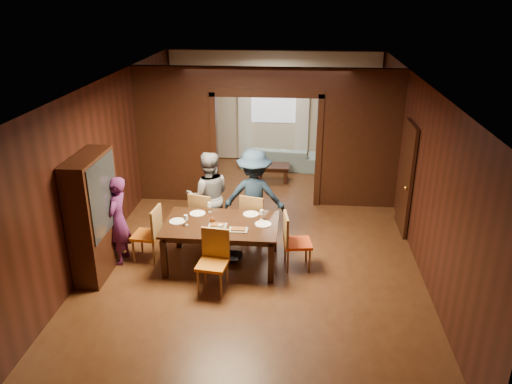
# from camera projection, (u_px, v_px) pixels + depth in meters

# --- Properties ---
(floor) EXTENTS (9.00, 9.00, 0.00)m
(floor) POSITION_uv_depth(u_px,v_px,m) (260.00, 235.00, 9.46)
(floor) COLOR #4A2615
(floor) RESTS_ON ground
(ceiling) EXTENTS (5.50, 9.00, 0.02)m
(ceiling) POSITION_uv_depth(u_px,v_px,m) (260.00, 81.00, 8.36)
(ceiling) COLOR silver
(ceiling) RESTS_ON room_walls
(room_walls) EXTENTS (5.52, 9.01, 2.90)m
(room_walls) POSITION_uv_depth(u_px,v_px,m) (267.00, 132.00, 10.62)
(room_walls) COLOR black
(room_walls) RESTS_ON floor
(person_purple) EXTENTS (0.37, 0.56, 1.53)m
(person_purple) POSITION_uv_depth(u_px,v_px,m) (118.00, 220.00, 8.29)
(person_purple) COLOR #511C50
(person_purple) RESTS_ON floor
(person_grey) EXTENTS (0.93, 0.79, 1.68)m
(person_grey) POSITION_uv_depth(u_px,v_px,m) (209.00, 196.00, 9.06)
(person_grey) COLOR slate
(person_grey) RESTS_ON floor
(person_navy) EXTENTS (1.14, 0.68, 1.73)m
(person_navy) POSITION_uv_depth(u_px,v_px,m) (254.00, 196.00, 9.02)
(person_navy) COLOR #19293E
(person_navy) RESTS_ON floor
(sofa) EXTENTS (1.98, 0.94, 0.56)m
(sofa) POSITION_uv_depth(u_px,v_px,m) (280.00, 157.00, 12.89)
(sofa) COLOR #81A4A9
(sofa) RESTS_ON floor
(serving_bowl) EXTENTS (0.37, 0.37, 0.09)m
(serving_bowl) POSITION_uv_depth(u_px,v_px,m) (232.00, 218.00, 8.30)
(serving_bowl) COLOR black
(serving_bowl) RESTS_ON dining_table
(dining_table) EXTENTS (1.87, 1.17, 0.76)m
(dining_table) POSITION_uv_depth(u_px,v_px,m) (222.00, 244.00, 8.36)
(dining_table) COLOR black
(dining_table) RESTS_ON floor
(coffee_table) EXTENTS (0.80, 0.50, 0.40)m
(coffee_table) POSITION_uv_depth(u_px,v_px,m) (273.00, 173.00, 12.04)
(coffee_table) COLOR black
(coffee_table) RESTS_ON floor
(chair_left) EXTENTS (0.48, 0.48, 0.97)m
(chair_left) POSITION_uv_depth(u_px,v_px,m) (146.00, 233.00, 8.47)
(chair_left) COLOR #C75E12
(chair_left) RESTS_ON floor
(chair_right) EXTENTS (0.50, 0.50, 0.97)m
(chair_right) POSITION_uv_depth(u_px,v_px,m) (298.00, 241.00, 8.21)
(chair_right) COLOR #E54415
(chair_right) RESTS_ON floor
(chair_far_l) EXTENTS (0.55, 0.55, 0.97)m
(chair_far_l) POSITION_uv_depth(u_px,v_px,m) (205.00, 216.00, 9.12)
(chair_far_l) COLOR #C96212
(chair_far_l) RESTS_ON floor
(chair_far_r) EXTENTS (0.54, 0.54, 0.97)m
(chair_far_r) POSITION_uv_depth(u_px,v_px,m) (255.00, 217.00, 9.06)
(chair_far_r) COLOR orange
(chair_far_r) RESTS_ON floor
(chair_near) EXTENTS (0.49, 0.49, 0.97)m
(chair_near) POSITION_uv_depth(u_px,v_px,m) (212.00, 263.00, 7.58)
(chair_near) COLOR #C26512
(chair_near) RESTS_ON floor
(hutch) EXTENTS (0.40, 1.20, 2.00)m
(hutch) POSITION_uv_depth(u_px,v_px,m) (94.00, 216.00, 7.91)
(hutch) COLOR black
(hutch) RESTS_ON floor
(door_right) EXTENTS (0.06, 0.90, 2.10)m
(door_right) POSITION_uv_depth(u_px,v_px,m) (406.00, 179.00, 9.31)
(door_right) COLOR black
(door_right) RESTS_ON floor
(window_far) EXTENTS (1.20, 0.03, 1.30)m
(window_far) POSITION_uv_depth(u_px,v_px,m) (274.00, 98.00, 12.90)
(window_far) COLOR silver
(window_far) RESTS_ON back_wall
(curtain_left) EXTENTS (0.35, 0.06, 2.40)m
(curtain_left) POSITION_uv_depth(u_px,v_px,m) (245.00, 115.00, 13.10)
(curtain_left) COLOR white
(curtain_left) RESTS_ON back_wall
(curtain_right) EXTENTS (0.35, 0.06, 2.40)m
(curtain_right) POSITION_uv_depth(u_px,v_px,m) (302.00, 116.00, 12.98)
(curtain_right) COLOR white
(curtain_right) RESTS_ON back_wall
(plate_left) EXTENTS (0.27, 0.27, 0.01)m
(plate_left) POSITION_uv_depth(u_px,v_px,m) (177.00, 221.00, 8.27)
(plate_left) COLOR silver
(plate_left) RESTS_ON dining_table
(plate_far_l) EXTENTS (0.27, 0.27, 0.01)m
(plate_far_l) POSITION_uv_depth(u_px,v_px,m) (197.00, 213.00, 8.55)
(plate_far_l) COLOR white
(plate_far_l) RESTS_ON dining_table
(plate_far_r) EXTENTS (0.27, 0.27, 0.01)m
(plate_far_r) POSITION_uv_depth(u_px,v_px,m) (251.00, 214.00, 8.53)
(plate_far_r) COLOR white
(plate_far_r) RESTS_ON dining_table
(plate_right) EXTENTS (0.27, 0.27, 0.01)m
(plate_right) POSITION_uv_depth(u_px,v_px,m) (263.00, 224.00, 8.17)
(plate_right) COLOR white
(plate_right) RESTS_ON dining_table
(plate_near) EXTENTS (0.27, 0.27, 0.01)m
(plate_near) POSITION_uv_depth(u_px,v_px,m) (217.00, 233.00, 7.86)
(plate_near) COLOR white
(plate_near) RESTS_ON dining_table
(platter_a) EXTENTS (0.30, 0.20, 0.04)m
(platter_a) POSITION_uv_depth(u_px,v_px,m) (218.00, 225.00, 8.11)
(platter_a) COLOR gray
(platter_a) RESTS_ON dining_table
(platter_b) EXTENTS (0.30, 0.20, 0.04)m
(platter_b) POSITION_uv_depth(u_px,v_px,m) (238.00, 229.00, 7.96)
(platter_b) COLOR gray
(platter_b) RESTS_ON dining_table
(wineglass_left) EXTENTS (0.08, 0.08, 0.18)m
(wineglass_left) POSITION_uv_depth(u_px,v_px,m) (186.00, 220.00, 8.12)
(wineglass_left) COLOR silver
(wineglass_left) RESTS_ON dining_table
(wineglass_far) EXTENTS (0.08, 0.08, 0.18)m
(wineglass_far) POSITION_uv_depth(u_px,v_px,m) (210.00, 207.00, 8.59)
(wineglass_far) COLOR silver
(wineglass_far) RESTS_ON dining_table
(wineglass_right) EXTENTS (0.08, 0.08, 0.18)m
(wineglass_right) POSITION_uv_depth(u_px,v_px,m) (262.00, 215.00, 8.30)
(wineglass_right) COLOR white
(wineglass_right) RESTS_ON dining_table
(tumbler) EXTENTS (0.07, 0.07, 0.14)m
(tumbler) POSITION_uv_depth(u_px,v_px,m) (220.00, 229.00, 7.87)
(tumbler) COLOR silver
(tumbler) RESTS_ON dining_table
(condiment_jar) EXTENTS (0.08, 0.08, 0.11)m
(condiment_jar) POSITION_uv_depth(u_px,v_px,m) (212.00, 220.00, 8.18)
(condiment_jar) COLOR #532713
(condiment_jar) RESTS_ON dining_table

